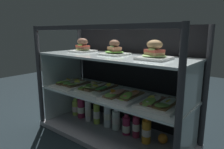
{
  "coord_description": "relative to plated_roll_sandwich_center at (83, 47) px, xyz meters",
  "views": [
    {
      "loc": [
        0.98,
        -1.22,
        0.85
      ],
      "look_at": [
        0.0,
        0.0,
        0.53
      ],
      "focal_mm": 32.48,
      "sensor_mm": 36.0,
      "label": 1
    }
  ],
  "objects": [
    {
      "name": "juice_bottle_tucked_behind",
      "position": [
        0.5,
        -0.01,
        -0.61
      ],
      "size": [
        0.06,
        0.06,
        0.19
      ],
      "color": "#98224A",
      "rests_on": "case_base_deck"
    },
    {
      "name": "open_sandwich_tray_right_of_center",
      "position": [
        0.23,
        -0.05,
        -0.33
      ],
      "size": [
        0.26,
        0.34,
        0.06
      ],
      "color": "white",
      "rests_on": "shelf_lower_glass"
    },
    {
      "name": "riser_upper_tier",
      "position": [
        0.38,
        -0.05,
        -0.21
      ],
      "size": [
        1.24,
        0.45,
        0.29
      ],
      "color": "silver",
      "rests_on": "shelf_lower_glass"
    },
    {
      "name": "case_frame",
      "position": [
        0.38,
        0.08,
        -0.23
      ],
      "size": [
        1.31,
        0.53,
        0.9
      ],
      "color": "#333338",
      "rests_on": "ground"
    },
    {
      "name": "shelf_lower_glass",
      "position": [
        0.38,
        -0.05,
        -0.36
      ],
      "size": [
        1.26,
        0.47,
        0.02
      ],
      "primitive_type": "cube",
      "color": "silver",
      "rests_on": "riser_lower_tier"
    },
    {
      "name": "open_sandwich_tray_left_of_center",
      "position": [
        -0.06,
        -0.09,
        -0.33
      ],
      "size": [
        0.26,
        0.34,
        0.06
      ],
      "color": "white",
      "rests_on": "shelf_lower_glass"
    },
    {
      "name": "plated_roll_sandwich_near_left_corner",
      "position": [
        0.38,
        -0.02,
        -0.01
      ],
      "size": [
        0.19,
        0.19,
        0.12
      ],
      "color": "white",
      "rests_on": "shelf_upper_glass"
    },
    {
      "name": "juice_bottle_back_right",
      "position": [
        0.29,
        -0.0,
        -0.58
      ],
      "size": [
        0.06,
        0.06,
        0.25
      ],
      "color": "silver",
      "rests_on": "case_base_deck"
    },
    {
      "name": "juice_bottle_front_right_end",
      "position": [
        0.69,
        -0.02,
        -0.59
      ],
      "size": [
        0.07,
        0.07,
        0.23
      ],
      "color": "orange",
      "rests_on": "case_base_deck"
    },
    {
      "name": "juice_bottle_front_left_end",
      "position": [
        -0.03,
        -0.01,
        -0.58
      ],
      "size": [
        0.07,
        0.07,
        0.25
      ],
      "color": "#9C264C",
      "rests_on": "case_base_deck"
    },
    {
      "name": "juice_bottle_near_post",
      "position": [
        0.08,
        -0.02,
        -0.59
      ],
      "size": [
        0.06,
        0.06,
        0.24
      ],
      "color": "white",
      "rests_on": "case_base_deck"
    },
    {
      "name": "shelf_upper_glass",
      "position": [
        0.38,
        -0.05,
        -0.05
      ],
      "size": [
        1.26,
        0.47,
        0.02
      ],
      "primitive_type": "cube",
      "color": "silver",
      "rests_on": "riser_upper_tier"
    },
    {
      "name": "open_sandwich_tray_mid_left",
      "position": [
        0.52,
        -0.09,
        -0.33
      ],
      "size": [
        0.26,
        0.34,
        0.06
      ],
      "color": "white",
      "rests_on": "shelf_lower_glass"
    },
    {
      "name": "case_base_deck",
      "position": [
        0.38,
        -0.05,
        -0.7
      ],
      "size": [
        1.31,
        0.53,
        0.04
      ],
      "primitive_type": "cube",
      "color": "#9C99A3",
      "rests_on": "ground"
    },
    {
      "name": "juice_bottle_back_center",
      "position": [
        0.18,
        -0.02,
        -0.59
      ],
      "size": [
        0.06,
        0.06,
        0.24
      ],
      "color": "#B2CE49",
      "rests_on": "case_base_deck"
    },
    {
      "name": "juice_bottle_front_fourth",
      "position": [
        0.58,
        -0.0,
        -0.6
      ],
      "size": [
        0.06,
        0.06,
        0.21
      ],
      "color": "#972847",
      "rests_on": "case_base_deck"
    },
    {
      "name": "plated_roll_sandwich_mid_right",
      "position": [
        0.75,
        -0.08,
        0.0
      ],
      "size": [
        0.19,
        0.19,
        0.13
      ],
      "color": "white",
      "rests_on": "shelf_upper_glass"
    },
    {
      "name": "juice_bottle_back_left",
      "position": [
        0.38,
        0.0,
        -0.6
      ],
      "size": [
        0.07,
        0.07,
        0.2
      ],
      "color": "white",
      "rests_on": "case_base_deck"
    },
    {
      "name": "ground_plane",
      "position": [
        0.38,
        -0.05,
        -0.73
      ],
      "size": [
        6.0,
        6.0,
        0.02
      ],
      "primitive_type": "cube",
      "color": "black",
      "rests_on": "ground"
    },
    {
      "name": "orange_fruit_beside_bottles",
      "position": [
        0.79,
        0.05,
        -0.65
      ],
      "size": [
        0.07,
        0.07,
        0.07
      ],
      "primitive_type": "sphere",
      "color": "orange",
      "rests_on": "case_base_deck"
    },
    {
      "name": "juice_bottle_front_middle",
      "position": [
        -0.13,
        0.0,
        -0.61
      ],
      "size": [
        0.07,
        0.07,
        0.19
      ],
      "color": "#C0DA53",
      "rests_on": "case_base_deck"
    },
    {
      "name": "open_sandwich_tray_near_left_corner",
      "position": [
        0.81,
        -0.06,
        -0.33
      ],
      "size": [
        0.26,
        0.34,
        0.06
      ],
      "color": "white",
      "rests_on": "shelf_lower_glass"
    },
    {
      "name": "riser_lower_tier",
      "position": [
        0.38,
        -0.05,
        -0.52
      ],
      "size": [
        1.24,
        0.45,
        0.32
      ],
      "color": "silver",
      "rests_on": "case_base_deck"
    },
    {
      "name": "plated_roll_sandwich_center",
      "position": [
        0.0,
        0.0,
        0.0
      ],
      "size": [
        0.19,
        0.19,
        0.12
      ],
      "color": "white",
      "rests_on": "shelf_upper_glass"
    }
  ]
}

